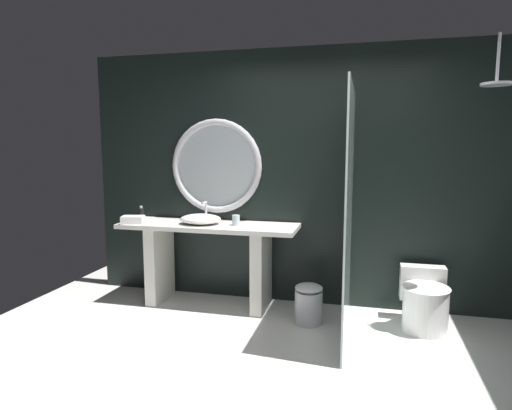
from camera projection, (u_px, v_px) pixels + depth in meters
ground_plane at (275, 401)px, 2.81m from camera, size 5.76×5.76×0.00m
back_wall_panel at (313, 178)px, 4.46m from camera, size 4.80×0.10×2.60m
vanity_counter at (209, 253)px, 4.47m from camera, size 1.81×0.56×0.85m
vessel_sink at (201, 219)px, 4.42m from camera, size 0.42×0.34×0.21m
tumbler_cup at (236, 220)px, 4.34m from camera, size 0.08×0.08×0.10m
soap_dispenser at (141, 214)px, 4.60m from camera, size 0.06×0.06×0.16m
round_wall_mirror at (216, 166)px, 4.61m from camera, size 0.99×0.07×0.99m
shower_glass_panel at (349, 213)px, 3.71m from camera, size 0.02×1.34×2.12m
rain_shower_head at (497, 80)px, 3.43m from camera, size 0.23×0.23×0.40m
toilet at (425, 302)px, 3.91m from camera, size 0.41×0.57×0.52m
waste_bin at (309, 303)px, 4.03m from camera, size 0.26×0.26×0.37m
folded_hand_towel at (133, 220)px, 4.44m from camera, size 0.25×0.20×0.08m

